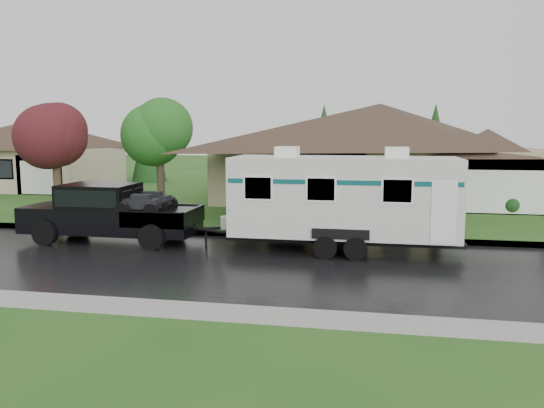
% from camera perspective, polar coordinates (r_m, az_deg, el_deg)
% --- Properties ---
extents(ground, '(140.00, 140.00, 0.00)m').
position_cam_1_polar(ground, '(18.52, 5.57, -5.17)').
color(ground, '#265219').
rests_on(ground, ground).
extents(road, '(140.00, 8.00, 0.01)m').
position_cam_1_polar(road, '(16.59, 4.95, -6.69)').
color(road, black).
rests_on(road, ground).
extents(curb, '(140.00, 0.50, 0.15)m').
position_cam_1_polar(curb, '(20.70, 6.13, -3.58)').
color(curb, gray).
rests_on(curb, ground).
extents(lawn, '(140.00, 26.00, 0.15)m').
position_cam_1_polar(lawn, '(33.27, 7.87, 0.73)').
color(lawn, '#265219').
rests_on(lawn, ground).
extents(house_main, '(19.44, 10.80, 6.90)m').
position_cam_1_polar(house_main, '(31.83, 12.04, 6.66)').
color(house_main, tan).
rests_on(house_main, lawn).
extents(house_far, '(10.80, 8.64, 5.80)m').
position_cam_1_polar(house_far, '(41.12, -24.07, 5.52)').
color(house_far, '#BFAA8D').
rests_on(house_far, lawn).
extents(tree_left_green, '(3.37, 3.37, 5.58)m').
position_cam_1_polar(tree_left_green, '(26.97, -12.01, 7.37)').
color(tree_left_green, '#382B1E').
rests_on(tree_left_green, lawn).
extents(tree_red, '(3.29, 3.29, 5.44)m').
position_cam_1_polar(tree_red, '(28.24, -22.33, 6.78)').
color(tree_red, '#382B1E').
rests_on(tree_red, lawn).
extents(shrub_row, '(13.60, 1.00, 1.00)m').
position_cam_1_polar(shrub_row, '(27.51, 11.47, 0.36)').
color(shrub_row, '#143814').
rests_on(shrub_row, lawn).
extents(pickup_truck, '(6.56, 2.49, 2.19)m').
position_cam_1_polar(pickup_truck, '(20.94, -17.23, -0.71)').
color(pickup_truck, black).
rests_on(pickup_truck, ground).
extents(travel_trailer, '(8.09, 2.84, 3.63)m').
position_cam_1_polar(travel_trailer, '(18.45, 7.68, 0.82)').
color(travel_trailer, silver).
rests_on(travel_trailer, ground).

